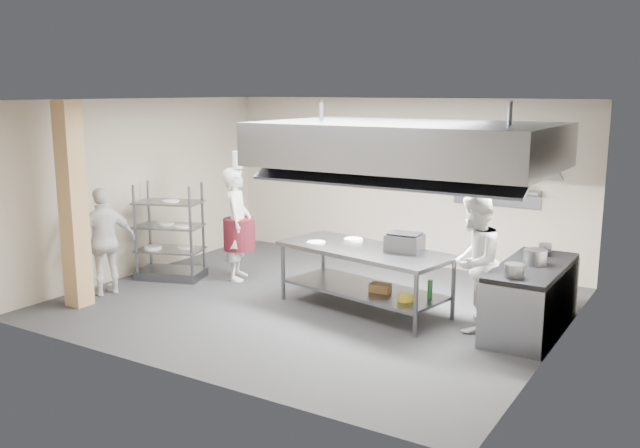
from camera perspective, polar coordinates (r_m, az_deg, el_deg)
The scene contains 23 objects.
floor at distance 10.23m, azimuth -0.59°, elevation -6.64°, with size 7.00×7.00×0.00m, color #2C2C2E.
ceiling at distance 9.74m, azimuth -0.63°, elevation 10.41°, with size 7.00×7.00×0.00m, color silver.
wall_back at distance 12.49m, azimuth 6.76°, elevation 3.60°, with size 7.00×7.00×0.00m, color #AE9F8A.
wall_left at distance 12.09m, azimuth -14.81°, elevation 3.06°, with size 6.00×6.00×0.00m, color #AE9F8A.
wall_right at distance 8.57m, azimuth 19.61°, elevation -0.46°, with size 6.00×6.00×0.00m, color #AE9F8A.
column at distance 10.41m, azimuth -20.07°, elevation 1.48°, with size 0.30×0.30×3.00m, color tan.
exhaust_hood at distance 9.50m, azimuth 7.38°, elevation 6.68°, with size 4.00×2.50×0.60m, color gray.
hood_strip_a at distance 9.93m, azimuth 2.58°, elevation 5.10°, with size 1.60×0.12×0.04m, color white.
hood_strip_b at distance 9.20m, azimuth 12.45°, elevation 4.36°, with size 1.60×0.12×0.04m, color white.
wall_shelf at distance 11.70m, azimuth 14.45°, elevation 2.81°, with size 1.50×0.28×0.04m, color gray.
island at distance 9.84m, azimuth 3.74°, elevation -4.62°, with size 2.57×1.07×0.91m, color gray, non-canonical shape.
island_worktop at distance 9.73m, azimuth 3.77°, elevation -2.22°, with size 2.57×1.07×0.06m, color gray.
island_undershelf at distance 9.88m, azimuth 3.73°, elevation -5.49°, with size 2.37×0.96×0.04m, color slate.
pass_rack at distance 11.63m, azimuth -12.55°, elevation -0.60°, with size 1.08×0.63×1.62m, color gray, non-canonical shape.
cooking_range at distance 9.39m, azimuth 17.32°, elevation -6.13°, with size 0.80×2.00×0.84m, color slate.
range_top at distance 9.27m, azimuth 17.48°, elevation -3.47°, with size 0.78×1.96×0.06m, color black.
chef_head at distance 11.35m, azimuth -6.99°, elevation -0.00°, with size 0.69×0.45×1.89m, color silver.
chef_line at distance 9.12m, azimuth 12.82°, elevation -3.19°, with size 0.89×0.69×1.82m, color silver.
chef_plating at distance 10.99m, azimuth -17.67°, elevation -1.39°, with size 0.98×0.41×1.68m, color white.
griddle at distance 9.57m, azimuth 7.13°, elevation -1.60°, with size 0.49×0.38×0.24m, color slate.
wicker_basket at distance 9.67m, azimuth 5.10°, elevation -5.37°, with size 0.28×0.20×0.12m, color brown.
stockpot at distance 9.25m, azimuth 17.67°, elevation -2.67°, with size 0.30×0.30×0.20m, color gray.
plate_stack at distance 11.69m, azimuth -12.49°, elevation -1.99°, with size 0.28×0.28×0.05m, color white.
Camera 1 is at (5.19, -8.24, 3.13)m, focal length 38.00 mm.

